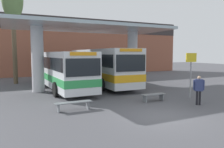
# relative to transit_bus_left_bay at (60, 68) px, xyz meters

# --- Properties ---
(ground_plane) EXTENTS (100.00, 100.00, 0.00)m
(ground_plane) POSITION_rel_transit_bus_left_bay_xyz_m (2.37, -10.86, -1.76)
(ground_plane) COLOR #4C4C51
(townhouse_backdrop) EXTENTS (40.00, 0.58, 8.03)m
(townhouse_backdrop) POSITION_rel_transit_bus_left_bay_xyz_m (2.37, 11.30, 2.92)
(townhouse_backdrop) COLOR brown
(townhouse_backdrop) RESTS_ON ground_plane
(station_canopy) EXTENTS (13.66, 6.70, 5.35)m
(station_canopy) POSITION_rel_transit_bus_left_bay_xyz_m (2.37, -1.01, 2.69)
(station_canopy) COLOR silver
(station_canopy) RESTS_ON ground_plane
(transit_bus_left_bay) EXTENTS (2.90, 12.23, 3.14)m
(transit_bus_left_bay) POSITION_rel_transit_bus_left_bay_xyz_m (0.00, 0.00, 0.00)
(transit_bus_left_bay) COLOR silver
(transit_bus_left_bay) RESTS_ON ground_plane
(transit_bus_center_bay) EXTENTS (3.10, 12.34, 3.40)m
(transit_bus_center_bay) POSITION_rel_transit_bus_left_bay_xyz_m (4.08, 0.65, 0.14)
(transit_bus_center_bay) COLOR silver
(transit_bus_center_bay) RESTS_ON ground_plane
(waiting_bench_near_pillar) EXTENTS (1.62, 0.44, 0.46)m
(waiting_bench_near_pillar) POSITION_rel_transit_bus_left_bay_xyz_m (4.12, -7.86, -1.42)
(waiting_bench_near_pillar) COLOR slate
(waiting_bench_near_pillar) RESTS_ON ground_plane
(waiting_bench_mid_platform) EXTENTS (1.99, 0.44, 0.46)m
(waiting_bench_mid_platform) POSITION_rel_transit_bus_left_bay_xyz_m (-1.09, -7.86, -1.41)
(waiting_bench_mid_platform) COLOR slate
(waiting_bench_mid_platform) RESTS_ON ground_plane
(info_sign_platform) EXTENTS (0.90, 0.09, 3.05)m
(info_sign_platform) POSITION_rel_transit_bus_left_bay_xyz_m (6.96, -8.15, 0.41)
(info_sign_platform) COLOR gray
(info_sign_platform) RESTS_ON ground_plane
(pedestrian_waiting) EXTENTS (0.55, 0.47, 1.71)m
(pedestrian_waiting) POSITION_rel_transit_bus_left_bay_xyz_m (5.87, -9.85, -0.72)
(pedestrian_waiting) COLOR black
(pedestrian_waiting) RESTS_ON ground_plane
(poplar_tree_behind_left) EXTENTS (1.99, 1.99, 10.56)m
(poplar_tree_behind_left) POSITION_rel_transit_bus_left_bay_xyz_m (-3.38, 4.87, 6.28)
(poplar_tree_behind_left) COLOR brown
(poplar_tree_behind_left) RESTS_ON ground_plane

